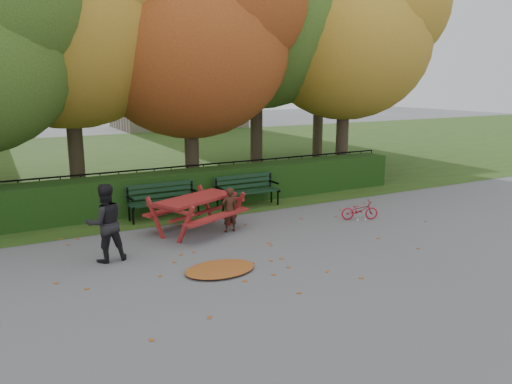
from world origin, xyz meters
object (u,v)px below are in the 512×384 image
tree_b (80,7)px  tree_d (270,4)px  bench_left (163,198)px  child (229,210)px  tree_g (330,34)px  tree_e (358,31)px  bicycle (360,210)px  bench_right (246,188)px  tree_c (202,32)px  adult (105,223)px  picnic_table (197,205)px

tree_b → tree_d: (6.32, 0.48, 0.58)m
bench_left → child: child is taller
child → tree_g: bearing=-136.1°
tree_e → tree_g: (1.81, 3.99, 0.29)m
tree_d → child: size_ratio=9.16×
bicycle → tree_e: bearing=-13.5°
tree_e → bench_right: 7.38m
tree_c → child: 6.10m
tree_g → bicycle: size_ratio=9.28×
tree_d → tree_g: (4.46, 2.53, -0.61)m
tree_g → bench_left: size_ratio=4.75×
bench_left → bicycle: (4.28, -2.55, -0.28)m
child → adult: (-2.92, -0.60, 0.24)m
child → tree_d: bearing=-126.5°
tree_g → adult: (-11.59, -8.56, -4.61)m
tree_b → adult: size_ratio=5.76×
bicycle → tree_b: bearing=68.2°
tree_d → child: (-4.22, -5.43, -5.46)m
tree_g → picnic_table: size_ratio=3.61×
tree_c → bicycle: (2.15, -4.81, -4.58)m
tree_d → child: tree_d is taller
tree_b → tree_d: bearing=4.4°
tree_c → tree_g: bearing=26.9°
adult → tree_g: bearing=-147.0°
tree_c → bicycle: 6.98m
tree_b → tree_g: 11.19m
bench_left → bench_right: bearing=0.0°
tree_e → tree_b: bearing=173.8°
tree_b → bicycle: bearing=-45.9°
tree_g → child: (-8.67, -7.96, -4.85)m
bench_right → tree_c: bearing=96.7°
bench_left → adult: size_ratio=1.18×
bicycle → child: bearing=103.0°
tree_c → bench_left: tree_c is taller
adult → tree_c: bearing=-134.2°
tree_c → bench_right: (0.27, -2.26, -4.30)m
tree_b → bicycle: size_ratio=9.54×
tree_b → bench_right: (3.54, -3.04, -4.88)m
tree_c → bench_left: (-2.13, -2.26, -4.30)m
tree_d → bicycle: bearing=-98.4°
tree_c → bench_right: bearing=-83.3°
picnic_table → tree_c: bearing=40.7°
adult → tree_e: bearing=-158.5°
picnic_table → adult: bearing=179.2°
picnic_table → tree_d: bearing=22.5°
child → adult: bearing=13.0°
tree_b → bench_right: size_ratio=4.88×
tree_c → bicycle: tree_c is taller
tree_b → tree_g: tree_b is taller
bench_left → bench_right: (2.40, 0.00, 0.00)m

